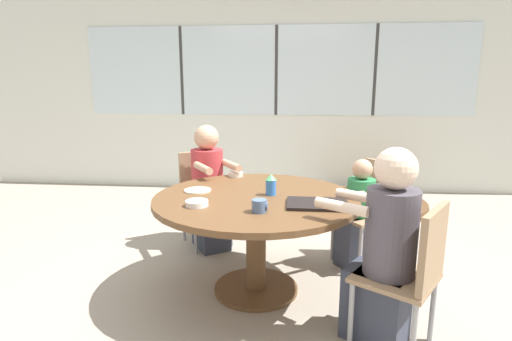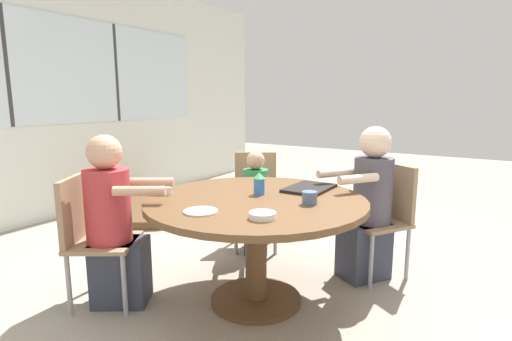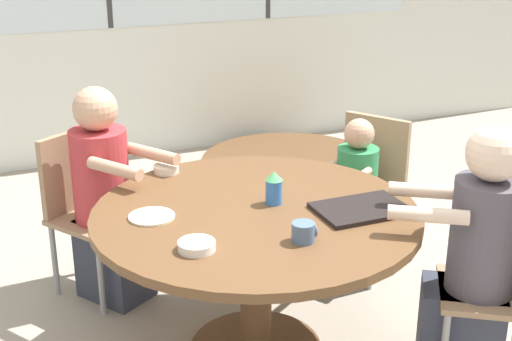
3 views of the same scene
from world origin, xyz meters
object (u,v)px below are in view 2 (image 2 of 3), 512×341
object	(u,v)px
person_toddler	(256,206)
sippy_cup	(259,183)
bowl_cereal	(262,215)
folded_table_stack	(158,208)
chair_for_man_blue_shirt	(89,230)
person_man_blue_shirt	(114,228)
bowl_white_shallow	(163,191)
person_woman_green_shirt	(369,209)
coffee_mug	(310,198)
chair_for_toddler	(256,191)
chair_for_woman_green_shirt	(385,210)

from	to	relation	value
person_toddler	sippy_cup	bearing A→B (deg)	91.50
bowl_cereal	folded_table_stack	distance (m)	2.90
chair_for_man_blue_shirt	person_man_blue_shirt	world-z (taller)	person_man_blue_shirt
person_man_blue_shirt	bowl_white_shallow	size ratio (longest dim) A/B	9.09
person_woman_green_shirt	coffee_mug	size ratio (longest dim) A/B	11.72
chair_for_toddler	folded_table_stack	bearing A→B (deg)	-41.86
bowl_white_shallow	folded_table_stack	distance (m)	2.17
person_man_blue_shirt	coffee_mug	size ratio (longest dim) A/B	11.47
chair_for_toddler	person_toddler	distance (m)	0.19
person_woman_green_shirt	folded_table_stack	xyz separation A→B (m)	(0.39, 2.62, -0.49)
coffee_mug	folded_table_stack	size ratio (longest dim) A/B	0.07
person_woman_green_shirt	person_toddler	xyz separation A→B (m)	(0.01, 0.99, -0.13)
bowl_white_shallow	bowl_cereal	world-z (taller)	bowl_white_shallow
bowl_cereal	sippy_cup	bearing A→B (deg)	33.72
person_man_blue_shirt	person_woman_green_shirt	bearing A→B (deg)	101.94
bowl_cereal	folded_table_stack	size ratio (longest dim) A/B	0.10
person_man_blue_shirt	person_toddler	world-z (taller)	person_man_blue_shirt
bowl_cereal	person_woman_green_shirt	bearing A→B (deg)	-12.11
person_woman_green_shirt	folded_table_stack	size ratio (longest dim) A/B	0.82
chair_for_woman_green_shirt	person_woman_green_shirt	bearing A→B (deg)	90.00
chair_for_toddler	person_woman_green_shirt	bearing A→B (deg)	139.95
sippy_cup	bowl_cereal	size ratio (longest dim) A/B	1.04
person_woman_green_shirt	bowl_cereal	world-z (taller)	person_woman_green_shirt
sippy_cup	bowl_white_shallow	distance (m)	0.64
chair_for_man_blue_shirt	bowl_cereal	xyz separation A→B (m)	(0.23, -1.17, 0.22)
chair_for_toddler	coffee_mug	bearing A→B (deg)	104.86
chair_for_man_blue_shirt	chair_for_toddler	bearing A→B (deg)	134.83
person_man_blue_shirt	person_toddler	xyz separation A→B (m)	(1.27, -0.27, -0.11)
chair_for_woman_green_shirt	coffee_mug	bearing A→B (deg)	107.26
chair_for_woman_green_shirt	person_man_blue_shirt	bearing A→B (deg)	79.05
chair_for_toddler	chair_for_woman_green_shirt	bearing A→B (deg)	147.10
coffee_mug	bowl_cereal	bearing A→B (deg)	168.04
chair_for_man_blue_shirt	coffee_mug	bearing A→B (deg)	84.17
person_man_blue_shirt	sippy_cup	bearing A→B (deg)	96.38
person_woman_green_shirt	person_man_blue_shirt	distance (m)	1.79
coffee_mug	folded_table_stack	distance (m)	2.79
person_woman_green_shirt	person_man_blue_shirt	world-z (taller)	person_woman_green_shirt
chair_for_man_blue_shirt	sippy_cup	size ratio (longest dim) A/B	5.72
chair_for_woman_green_shirt	chair_for_toddler	xyz separation A→B (m)	(0.01, 1.17, 0.00)
chair_for_man_blue_shirt	folded_table_stack	xyz separation A→B (m)	(1.74, 1.21, -0.46)
chair_for_man_blue_shirt	person_toddler	xyz separation A→B (m)	(1.36, -0.41, -0.10)
bowl_white_shallow	person_toddler	bearing A→B (deg)	-5.46
chair_for_man_blue_shirt	sippy_cup	bearing A→B (deg)	95.44
person_woman_green_shirt	coffee_mug	bearing A→B (deg)	111.05
person_man_blue_shirt	chair_for_toddler	bearing A→B (deg)	139.48
chair_for_toddler	coffee_mug	size ratio (longest dim) A/B	8.72
chair_for_toddler	bowl_white_shallow	xyz separation A→B (m)	(-1.13, 0.01, 0.22)
person_woman_green_shirt	person_toddler	size ratio (longest dim) A/B	1.29
chair_for_man_blue_shirt	chair_for_woman_green_shirt	bearing A→B (deg)	101.94
chair_for_toddler	sippy_cup	distance (m)	1.01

